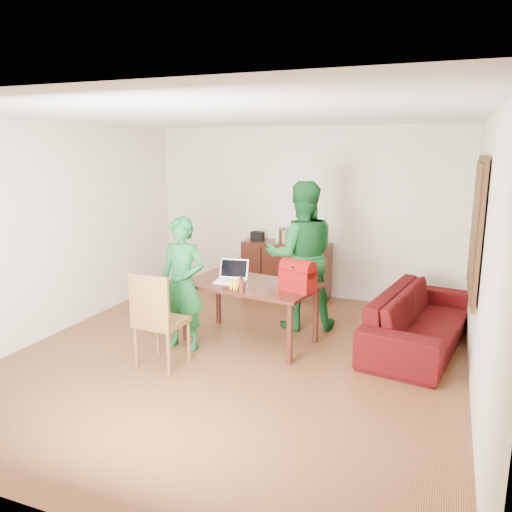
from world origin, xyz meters
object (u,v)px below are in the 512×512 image
at_px(person_far, 301,256).
at_px(sofa, 421,319).
at_px(laptop, 230,278).
at_px(bottle, 241,284).
at_px(chair, 162,338).
at_px(red_bag, 298,279).
at_px(table, 250,290).
at_px(person_near, 183,284).

distance_m(person_far, sofa, 1.68).
xyz_separation_m(laptop, bottle, (0.29, -0.34, 0.04)).
height_order(chair, red_bag, chair).
bearing_deg(table, chair, -114.20).
height_order(person_near, red_bag, person_near).
relative_size(bottle, sofa, 0.08).
relative_size(person_near, person_far, 0.81).
relative_size(person_far, laptop, 4.97).
xyz_separation_m(laptop, red_bag, (0.88, -0.06, 0.10)).
relative_size(table, person_far, 0.88).
xyz_separation_m(chair, laptop, (0.40, 0.97, 0.48)).
distance_m(table, bottle, 0.43).
bearing_deg(bottle, chair, -137.61).
bearing_deg(sofa, person_far, 96.26).
bearing_deg(table, person_near, -136.16).
xyz_separation_m(person_near, person_far, (1.10, 1.21, 0.18)).
bearing_deg(red_bag, sofa, 46.08).
xyz_separation_m(chair, person_near, (-0.02, 0.54, 0.48)).
bearing_deg(red_bag, person_far, 120.59).
bearing_deg(laptop, bottle, -56.55).
relative_size(laptop, sofa, 0.17).
xyz_separation_m(table, person_far, (0.43, 0.73, 0.32)).
bearing_deg(bottle, red_bag, 25.01).
height_order(chair, laptop, chair).
bearing_deg(red_bag, chair, -127.56).
xyz_separation_m(table, laptop, (-0.24, -0.04, 0.14)).
bearing_deg(laptop, chair, -119.70).
bearing_deg(chair, sofa, 35.29).
relative_size(bottle, red_bag, 0.45).
bearing_deg(table, sofa, 26.15).
height_order(person_far, laptop, person_far).
height_order(table, chair, chair).
relative_size(person_near, sofa, 0.70).
relative_size(person_far, sofa, 0.86).
bearing_deg(laptop, person_near, -141.58).
height_order(table, laptop, laptop).
relative_size(chair, person_near, 0.68).
bearing_deg(person_far, sofa, 154.11).
height_order(table, red_bag, red_bag).
xyz_separation_m(chair, sofa, (2.63, 1.65, 0.02)).
distance_m(person_near, person_far, 1.65).
distance_m(red_bag, sofa, 1.64).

